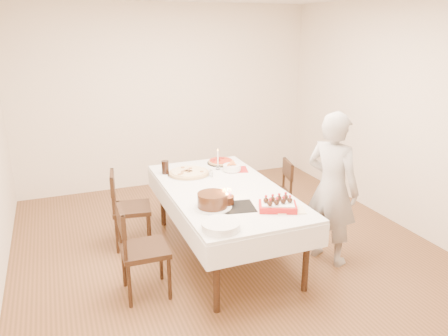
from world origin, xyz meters
name	(u,v)px	position (x,y,z in m)	size (l,w,h in m)	color
floor	(230,254)	(0.00, 0.00, 0.00)	(5.00, 5.00, 0.00)	#51361B
wall_back	(168,97)	(0.00, 2.50, 1.35)	(4.50, 0.04, 2.70)	beige
wall_front	(425,244)	(0.00, -2.50, 1.35)	(4.50, 0.04, 2.70)	beige
wall_right	(407,117)	(2.25, 0.00, 1.35)	(0.04, 5.00, 2.70)	beige
dining_table	(224,222)	(-0.06, 0.04, 0.38)	(1.14, 2.14, 0.75)	silver
chair_right_savory	(273,193)	(0.77, 0.50, 0.41)	(0.42, 0.42, 0.83)	#301E10
chair_left_savory	(132,208)	(-0.94, 0.61, 0.44)	(0.45, 0.45, 0.88)	#301E10
chair_left_dessert	(145,250)	(-1.00, -0.39, 0.44)	(0.45, 0.45, 0.89)	#301E10
person	(332,189)	(0.91, -0.47, 0.80)	(0.58, 0.38, 1.60)	#A39E9A
pizza_white	(189,173)	(-0.26, 0.62, 0.77)	(0.49, 0.49, 0.04)	beige
pizza_pepperoni	(221,162)	(0.23, 0.89, 0.77)	(0.34, 0.34, 0.04)	red
red_placemat	(237,170)	(0.32, 0.58, 0.75)	(0.25, 0.25, 0.01)	#B21E1E
pasta_bowl	(232,168)	(0.25, 0.56, 0.79)	(0.21, 0.21, 0.07)	white
taper_candle	(218,159)	(0.12, 0.68, 0.88)	(0.05, 0.05, 0.26)	white
shaker_pair	(212,174)	(-0.05, 0.44, 0.79)	(0.07, 0.07, 0.08)	white
cola_glass	(165,167)	(-0.50, 0.75, 0.83)	(0.08, 0.08, 0.15)	black
layer_cake	(213,200)	(-0.34, -0.37, 0.82)	(0.36, 0.36, 0.14)	#371B0D
cake_board	(238,207)	(-0.11, -0.45, 0.75)	(0.31, 0.31, 0.01)	black
birthday_cake	(227,197)	(-0.19, -0.36, 0.83)	(0.14, 0.14, 0.14)	#331A0D
strawberry_box	(278,205)	(0.20, -0.64, 0.79)	(0.34, 0.23, 0.08)	#A81413
box_lid	(290,211)	(0.30, -0.71, 0.75)	(0.26, 0.17, 0.02)	beige
plate_stack	(221,226)	(-0.43, -0.83, 0.78)	(0.33, 0.33, 0.07)	white
china_plate	(212,210)	(-0.37, -0.44, 0.75)	(0.22, 0.22, 0.01)	white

